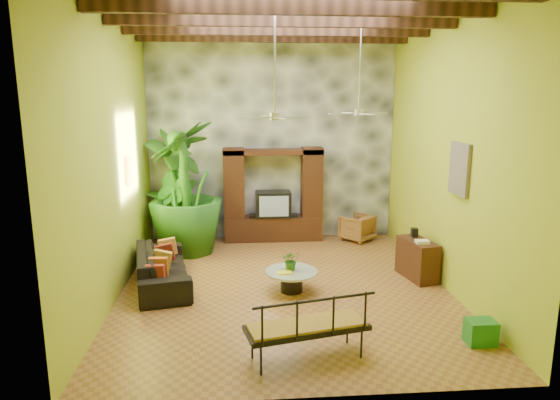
{
  "coord_description": "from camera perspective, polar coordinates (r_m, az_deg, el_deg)",
  "views": [
    {
      "loc": [
        -0.79,
        -8.8,
        3.56
      ],
      "look_at": [
        -0.07,
        0.2,
        1.64
      ],
      "focal_mm": 32.0,
      "sensor_mm": 36.0,
      "label": 1
    }
  ],
  "objects": [
    {
      "name": "centerpiece_plant",
      "position": [
        9.19,
        1.29,
        -6.87
      ],
      "size": [
        0.34,
        0.3,
        0.37
      ],
      "primitive_type": "imported",
      "rotation": [
        0.0,
        0.0,
        -0.02
      ],
      "color": "#295C18",
      "rests_on": "coffee_table"
    },
    {
      "name": "coffee_table",
      "position": [
        9.25,
        1.34,
        -8.92
      ],
      "size": [
        0.96,
        0.96,
        0.4
      ],
      "rotation": [
        0.0,
        0.0,
        -0.14
      ],
      "color": "black",
      "rests_on": "ground"
    },
    {
      "name": "tall_plant_a",
      "position": [
        12.24,
        -11.78,
        1.66
      ],
      "size": [
        1.75,
        1.78,
        2.83
      ],
      "primitive_type": "imported",
      "rotation": [
        0.0,
        0.0,
        0.83
      ],
      "color": "#2C641A",
      "rests_on": "ground"
    },
    {
      "name": "green_bin",
      "position": [
        8.03,
        21.96,
        -13.81
      ],
      "size": [
        0.41,
        0.31,
        0.36
      ],
      "primitive_type": "cube",
      "rotation": [
        0.0,
        0.0,
        0.0
      ],
      "color": "#1F7432",
      "rests_on": "ground"
    },
    {
      "name": "wall_art_mask",
      "position": [
        10.14,
        -16.92,
        3.21
      ],
      "size": [
        0.06,
        0.32,
        0.55
      ],
      "primitive_type": "cube",
      "color": "yellow",
      "rests_on": "left_wall"
    },
    {
      "name": "yellow_tray",
      "position": [
        9.06,
        0.54,
        -8.3
      ],
      "size": [
        0.26,
        0.19,
        0.03
      ],
      "primitive_type": "cube",
      "rotation": [
        0.0,
        0.0,
        -0.0
      ],
      "color": "gold",
      "rests_on": "coffee_table"
    },
    {
      "name": "tall_plant_c",
      "position": [
        11.38,
        -10.72,
        1.37
      ],
      "size": [
        2.15,
        2.15,
        3.0
      ],
      "primitive_type": "imported",
      "rotation": [
        0.0,
        0.0,
        4.37
      ],
      "color": "#215616",
      "rests_on": "ground"
    },
    {
      "name": "ground",
      "position": [
        9.53,
        0.51,
        -9.93
      ],
      "size": [
        7.0,
        7.0,
        0.0
      ],
      "primitive_type": "plane",
      "color": "brown",
      "rests_on": "ground"
    },
    {
      "name": "stone_accent_wall",
      "position": [
        12.31,
        -0.9,
        7.07
      ],
      "size": [
        5.98,
        0.1,
        4.98
      ],
      "primitive_type": "cube",
      "color": "#3E4246",
      "rests_on": "ground"
    },
    {
      "name": "right_wall",
      "position": [
        9.64,
        18.67,
        5.07
      ],
      "size": [
        0.02,
        7.0,
        5.0
      ],
      "primitive_type": "cube",
      "color": "#AEB829",
      "rests_on": "ground"
    },
    {
      "name": "wall_art_painting",
      "position": [
        9.11,
        19.82,
        3.34
      ],
      "size": [
        0.06,
        0.7,
        0.9
      ],
      "primitive_type": "cube",
      "color": "#285596",
      "rests_on": "right_wall"
    },
    {
      "name": "ceiling_fan_back",
      "position": [
        10.28,
        9.02,
        10.99
      ],
      "size": [
        1.28,
        1.28,
        1.86
      ],
      "color": "#BABABF",
      "rests_on": "ceiling"
    },
    {
      "name": "ceiling_fan_front",
      "position": [
        8.42,
        -0.58,
        10.93
      ],
      "size": [
        1.28,
        1.28,
        1.86
      ],
      "color": "#BABABF",
      "rests_on": "ceiling"
    },
    {
      "name": "side_console",
      "position": [
        10.22,
        15.43,
        -6.53
      ],
      "size": [
        0.61,
        1.03,
        0.77
      ],
      "primitive_type": "cube",
      "rotation": [
        0.0,
        0.0,
        0.2
      ],
      "color": "#3E1D13",
      "rests_on": "ground"
    },
    {
      "name": "wicker_armchair",
      "position": [
        12.51,
        8.8,
        -3.12
      ],
      "size": [
        0.99,
        0.99,
        0.65
      ],
      "primitive_type": "imported",
      "rotation": [
        0.0,
        0.0,
        3.86
      ],
      "color": "brown",
      "rests_on": "ground"
    },
    {
      "name": "back_wall",
      "position": [
        12.37,
        -0.92,
        7.1
      ],
      "size": [
        6.0,
        0.02,
        5.0
      ],
      "primitive_type": "cube",
      "color": "#AEB829",
      "rests_on": "ground"
    },
    {
      "name": "left_wall",
      "position": [
        9.13,
        -18.62,
        4.72
      ],
      "size": [
        0.02,
        7.0,
        5.0
      ],
      "primitive_type": "cube",
      "color": "#AEB829",
      "rests_on": "ground"
    },
    {
      "name": "iron_bench",
      "position": [
        6.91,
        3.2,
        -14.05
      ],
      "size": [
        1.77,
        0.97,
        0.57
      ],
      "rotation": [
        0.0,
        0.0,
        0.23
      ],
      "color": "black",
      "rests_on": "ground"
    },
    {
      "name": "entertainment_center",
      "position": [
        12.24,
        -0.78,
        -0.22
      ],
      "size": [
        2.4,
        0.55,
        2.3
      ],
      "color": "#311C0D",
      "rests_on": "ground"
    },
    {
      "name": "ceiling",
      "position": [
        8.95,
        0.58,
        21.27
      ],
      "size": [
        6.0,
        7.0,
        0.02
      ],
      "primitive_type": "cube",
      "color": "silver",
      "rests_on": "back_wall"
    },
    {
      "name": "sofa",
      "position": [
        9.79,
        -13.31,
        -7.53
      ],
      "size": [
        1.35,
        2.46,
        0.68
      ],
      "primitive_type": "imported",
      "rotation": [
        0.0,
        0.0,
        1.77
      ],
      "color": "black",
      "rests_on": "ground"
    },
    {
      "name": "tall_plant_b",
      "position": [
        11.53,
        -12.21,
        -1.35
      ],
      "size": [
        1.21,
        1.31,
        1.9
      ],
      "primitive_type": "imported",
      "rotation": [
        0.0,
        0.0,
        2.02
      ],
      "color": "#20651A",
      "rests_on": "ground"
    },
    {
      "name": "ceiling_beams",
      "position": [
        8.92,
        0.57,
        19.87
      ],
      "size": [
        5.95,
        5.36,
        0.22
      ],
      "color": "#3F2014",
      "rests_on": "ceiling"
    }
  ]
}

